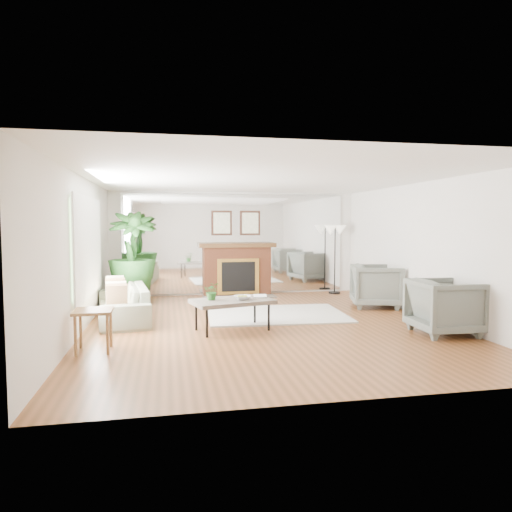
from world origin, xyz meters
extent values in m
plane|color=brown|center=(0.00, 0.00, 0.00)|extent=(7.00, 7.00, 0.00)
cube|color=silver|center=(-2.99, 0.00, 1.25)|extent=(0.02, 7.00, 2.50)
cube|color=silver|center=(2.99, 0.00, 1.25)|extent=(0.02, 7.00, 2.50)
cube|color=silver|center=(0.00, 3.49, 1.25)|extent=(6.00, 0.02, 2.50)
cube|color=silver|center=(0.00, 3.47, 1.25)|extent=(5.40, 0.04, 2.40)
cube|color=#B2E09E|center=(-2.96, 0.40, 1.35)|extent=(0.04, 2.40, 1.50)
cube|color=brown|center=(0.00, 3.28, 0.60)|extent=(1.60, 0.40, 1.20)
cube|color=gold|center=(0.00, 3.07, 0.48)|extent=(1.00, 0.04, 0.85)
cube|color=black|center=(0.00, 3.05, 0.48)|extent=(0.80, 0.04, 0.70)
cube|color=#675D52|center=(0.00, 2.93, 0.01)|extent=(1.70, 0.55, 0.03)
cube|color=#4E3219|center=(0.00, 3.26, 1.22)|extent=(1.85, 0.46, 0.10)
cube|color=#331C13|center=(-0.35, 3.43, 1.75)|extent=(0.50, 0.04, 0.60)
cube|color=#331C13|center=(0.35, 3.43, 1.75)|extent=(0.50, 0.04, 0.60)
cube|color=beige|center=(0.36, 0.73, 0.01)|extent=(2.67, 1.98, 0.03)
cube|color=#675D52|center=(-0.63, -0.35, 0.47)|extent=(1.41, 1.03, 0.06)
cylinder|color=black|center=(-1.08, -0.73, 0.22)|extent=(0.04, 0.04, 0.44)
cylinder|color=black|center=(-0.06, -0.47, 0.22)|extent=(0.04, 0.04, 0.44)
cylinder|color=black|center=(-1.21, -0.22, 0.22)|extent=(0.04, 0.04, 0.44)
cylinder|color=black|center=(-0.19, 0.04, 0.22)|extent=(0.04, 0.04, 0.44)
imported|color=slate|center=(-2.45, 0.85, 0.31)|extent=(1.09, 2.19, 0.61)
imported|color=slate|center=(2.60, 1.16, 0.45)|extent=(1.21, 1.19, 0.89)
imported|color=slate|center=(2.60, -1.23, 0.44)|extent=(1.00, 0.97, 0.87)
cube|color=olive|center=(-2.65, -1.19, 0.55)|extent=(0.51, 0.51, 0.04)
cylinder|color=olive|center=(-2.85, -1.40, 0.27)|extent=(0.04, 0.04, 0.54)
cylinder|color=olive|center=(-2.45, -1.39, 0.27)|extent=(0.04, 0.04, 0.54)
cylinder|color=olive|center=(-2.85, -0.99, 0.27)|extent=(0.04, 0.04, 0.54)
cylinder|color=olive|center=(-2.45, -0.99, 0.27)|extent=(0.04, 0.04, 0.54)
cylinder|color=black|center=(-2.39, 2.25, 0.21)|extent=(0.58, 0.58, 0.41)
imported|color=#2C6023|center=(-2.39, 2.25, 1.14)|extent=(1.07, 1.07, 1.71)
cylinder|color=black|center=(2.42, 3.09, 0.02)|extent=(0.29, 0.29, 0.04)
cylinder|color=black|center=(2.42, 3.09, 0.82)|extent=(0.03, 0.03, 1.63)
cone|color=beige|center=(2.30, 3.09, 1.58)|extent=(0.31, 0.31, 0.22)
cone|color=beige|center=(2.55, 3.09, 1.58)|extent=(0.31, 0.31, 0.22)
imported|color=#2C6023|center=(-0.96, -0.32, 0.65)|extent=(0.29, 0.26, 0.29)
imported|color=olive|center=(-0.48, -0.38, 0.54)|extent=(0.29, 0.29, 0.07)
imported|color=olive|center=(-0.25, -0.14, 0.52)|extent=(0.27, 0.33, 0.02)
camera|label=1|loc=(-1.67, -7.58, 1.72)|focal=32.00mm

